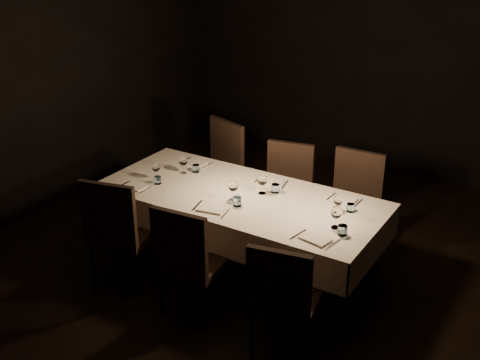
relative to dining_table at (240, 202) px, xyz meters
The scene contains 14 objects.
room 0.81m from the dining_table, ahead, with size 5.01×6.01×3.01m.
dining_table is the anchor object (origin of this frame).
chair_near_left 1.08m from the dining_table, 134.11° to the right, with size 0.60×0.60×1.04m.
place_setting_near_left 0.87m from the dining_table, 165.38° to the right, with size 0.29×0.39×0.16m.
chair_near_center 0.82m from the dining_table, 88.43° to the right, with size 0.52×0.52×0.99m.
place_setting_near_center 0.26m from the dining_table, 86.95° to the right, with size 0.35×0.41×0.18m.
chair_near_right 1.25m from the dining_table, 43.88° to the right, with size 0.54×0.54×0.96m.
place_setting_near_right 1.00m from the dining_table, 12.73° to the right, with size 0.35×0.41×0.19m.
chair_far_left 1.12m from the dining_table, 134.19° to the left, with size 0.63×0.63×1.05m.
place_setting_far_left 0.75m from the dining_table, 162.74° to the left, with size 0.31×0.40×0.17m.
chair_far_center 0.78m from the dining_table, 85.16° to the left, with size 0.55×0.55×0.98m.
place_setting_far_center 0.31m from the dining_table, 53.82° to the left, with size 0.34×0.40×0.18m.
chair_far_right 1.12m from the dining_table, 48.94° to the left, with size 0.50×0.50×1.00m.
place_setting_far_right 0.91m from the dining_table, 13.98° to the left, with size 0.29×0.39×0.16m.
Camera 1 is at (2.52, -4.04, 3.02)m, focal length 45.00 mm.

